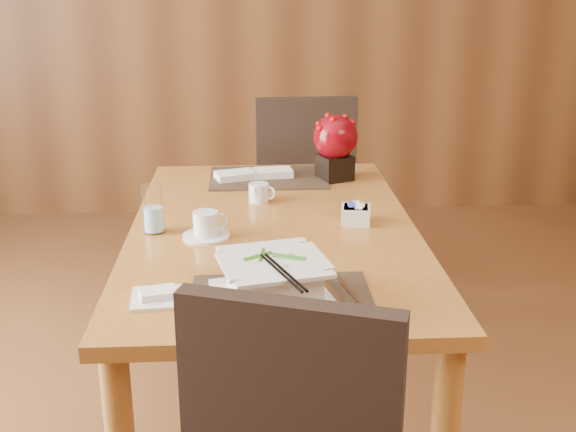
{
  "coord_description": "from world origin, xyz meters",
  "views": [
    {
      "loc": [
        -0.07,
        -1.55,
        1.53
      ],
      "look_at": [
        0.03,
        0.35,
        0.87
      ],
      "focal_mm": 45.0,
      "sensor_mm": 36.0,
      "label": 1
    }
  ],
  "objects": [
    {
      "name": "berry_decor",
      "position": [
        0.26,
        1.12,
        0.89
      ],
      "size": [
        0.17,
        0.17,
        0.25
      ],
      "rotation": [
        0.0,
        0.0,
        0.38
      ],
      "color": "black",
      "rests_on": "dining_table"
    },
    {
      "name": "bread_plate",
      "position": [
        -0.3,
        0.08,
        0.75
      ],
      "size": [
        0.14,
        0.14,
        0.01
      ],
      "primitive_type": "cube",
      "rotation": [
        0.0,
        0.0,
        0.08
      ],
      "color": "silver",
      "rests_on": "dining_table"
    },
    {
      "name": "sugar_caddy",
      "position": [
        0.27,
        0.62,
        0.78
      ],
      "size": [
        0.1,
        0.1,
        0.05
      ],
      "primitive_type": "cube",
      "rotation": [
        0.0,
        0.0,
        -0.16
      ],
      "color": "silver",
      "rests_on": "dining_table"
    },
    {
      "name": "dining_table",
      "position": [
        0.0,
        0.6,
        0.65
      ],
      "size": [
        0.9,
        1.5,
        0.75
      ],
      "color": "#A1692C",
      "rests_on": "ground"
    },
    {
      "name": "placemat_far",
      "position": [
        0.0,
        1.15,
        0.75
      ],
      "size": [
        0.45,
        0.33,
        0.01
      ],
      "primitive_type": "cube",
      "color": "black",
      "rests_on": "dining_table"
    },
    {
      "name": "far_chair",
      "position": [
        0.17,
        1.66,
        0.56
      ],
      "size": [
        0.49,
        0.49,
        1.0
      ],
      "rotation": [
        0.0,
        0.0,
        3.2
      ],
      "color": "black",
      "rests_on": "ground"
    },
    {
      "name": "coffee_cup",
      "position": [
        -0.21,
        0.51,
        0.79
      ],
      "size": [
        0.14,
        0.14,
        0.08
      ],
      "rotation": [
        0.0,
        0.0,
        0.23
      ],
      "color": "silver",
      "rests_on": "dining_table"
    },
    {
      "name": "creamer_jug",
      "position": [
        -0.04,
        0.86,
        0.78
      ],
      "size": [
        0.12,
        0.12,
        0.07
      ],
      "primitive_type": null,
      "rotation": [
        0.0,
        0.0,
        -0.4
      ],
      "color": "silver",
      "rests_on": "dining_table"
    },
    {
      "name": "water_glass",
      "position": [
        -0.37,
        0.57,
        0.83
      ],
      "size": [
        0.07,
        0.07,
        0.15
      ],
      "primitive_type": "cylinder",
      "rotation": [
        0.0,
        0.0,
        0.08
      ],
      "color": "white",
      "rests_on": "dining_table"
    },
    {
      "name": "soup_setting",
      "position": [
        -0.02,
        0.06,
        0.8
      ],
      "size": [
        0.33,
        0.33,
        0.11
      ],
      "rotation": [
        0.0,
        0.0,
        0.23
      ],
      "color": "silver",
      "rests_on": "dining_table"
    },
    {
      "name": "placemat_near",
      "position": [
        0.0,
        0.05,
        0.75
      ],
      "size": [
        0.45,
        0.33,
        0.01
      ],
      "primitive_type": "cube",
      "color": "black",
      "rests_on": "dining_table"
    },
    {
      "name": "napkins_far",
      "position": [
        -0.04,
        1.15,
        0.77
      ],
      "size": [
        0.31,
        0.16,
        0.03
      ],
      "primitive_type": null,
      "rotation": [
        0.0,
        0.0,
        0.2
      ],
      "color": "white",
      "rests_on": "dining_table"
    }
  ]
}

